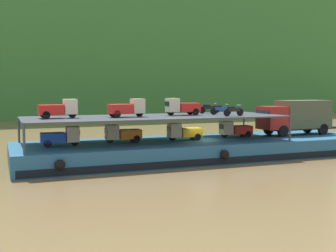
{
  "coord_description": "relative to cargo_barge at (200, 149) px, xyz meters",
  "views": [
    {
      "loc": [
        -15.28,
        -31.57,
        5.59
      ],
      "look_at": [
        -2.81,
        0.0,
        2.7
      ],
      "focal_mm": 46.16,
      "sensor_mm": 36.0,
      "label": 1
    }
  ],
  "objects": [
    {
      "name": "ground_plane",
      "position": [
        0.0,
        0.02,
        -0.75
      ],
      "size": [
        400.0,
        400.0,
        0.0
      ],
      "primitive_type": "plane",
      "color": "brown"
    },
    {
      "name": "mini_truck_lower_aft",
      "position": [
        -6.38,
        0.56,
        1.44
      ],
      "size": [
        2.74,
        1.21,
        1.38
      ],
      "color": "orange",
      "rests_on": "cargo_barge"
    },
    {
      "name": "cargo_barge",
      "position": [
        0.0,
        0.0,
        0.0
      ],
      "size": [
        29.41,
        8.4,
        1.5
      ],
      "color": "#23567A",
      "rests_on": "ground"
    },
    {
      "name": "motorcycle_upper_stbd",
      "position": [
        1.87,
        2.14,
        3.18
      ],
      "size": [
        1.9,
        0.55,
        0.87
      ],
      "color": "black",
      "rests_on": "cargo_rack"
    },
    {
      "name": "motorcycle_upper_centre",
      "position": [
        1.87,
        0.02,
        3.18
      ],
      "size": [
        1.9,
        0.55,
        0.87
      ],
      "color": "black",
      "rests_on": "cargo_rack"
    },
    {
      "name": "mini_truck_lower_mid",
      "position": [
        -1.4,
        0.1,
        1.44
      ],
      "size": [
        2.76,
        1.24,
        1.38
      ],
      "color": "gold",
      "rests_on": "cargo_barge"
    },
    {
      "name": "cargo_rack",
      "position": [
        -3.8,
        0.02,
        2.69
      ],
      "size": [
        20.21,
        7.05,
        2.0
      ],
      "color": "#383D47",
      "rests_on": "cargo_barge"
    },
    {
      "name": "mini_truck_upper_mid",
      "position": [
        -6.21,
        -0.19,
        3.44
      ],
      "size": [
        2.78,
        1.27,
        1.38
      ],
      "color": "red",
      "rests_on": "cargo_rack"
    },
    {
      "name": "covered_lorry",
      "position": [
        9.72,
        0.3,
        2.45
      ],
      "size": [
        7.91,
        2.49,
        3.1
      ],
      "color": "maroon",
      "rests_on": "cargo_barge"
    },
    {
      "name": "hillside_far_bank",
      "position": [
        0.0,
        66.9,
        23.52
      ],
      "size": [
        124.65,
        34.3,
        43.09
      ],
      "color": "#387533",
      "rests_on": "ground"
    },
    {
      "name": "motorcycle_upper_port",
      "position": [
        1.85,
        -2.1,
        3.18
      ],
      "size": [
        1.89,
        0.55,
        0.87
      ],
      "color": "black",
      "rests_on": "cargo_rack"
    },
    {
      "name": "mini_truck_lower_fore",
      "position": [
        3.55,
        0.51,
        1.44
      ],
      "size": [
        2.79,
        1.29,
        1.38
      ],
      "color": "red",
      "rests_on": "cargo_barge"
    },
    {
      "name": "mini_truck_upper_stern",
      "position": [
        -11.19,
        0.37,
        3.44
      ],
      "size": [
        2.79,
        1.29,
        1.38
      ],
      "color": "red",
      "rests_on": "cargo_rack"
    },
    {
      "name": "mini_truck_upper_fore",
      "position": [
        -1.42,
        0.47,
        3.44
      ],
      "size": [
        2.75,
        1.21,
        1.38
      ],
      "color": "red",
      "rests_on": "cargo_rack"
    },
    {
      "name": "mini_truck_lower_stern",
      "position": [
        -11.12,
        0.09,
        1.44
      ],
      "size": [
        2.77,
        1.24,
        1.38
      ],
      "color": "#1E47B7",
      "rests_on": "cargo_barge"
    }
  ]
}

